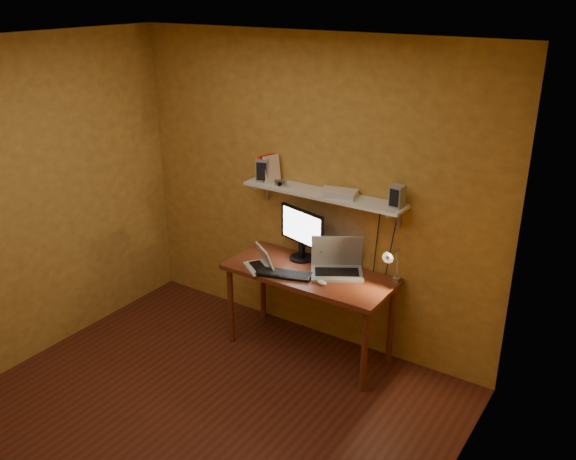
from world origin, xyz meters
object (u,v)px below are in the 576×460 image
Objects in this scene: desk at (309,281)px; desk_lamp at (392,262)px; mouse at (322,283)px; shelf_camera at (281,183)px; laptop at (337,263)px; keyboard at (284,274)px; netbook at (261,262)px; speaker_left at (264,170)px; wall_shelf at (323,194)px; monitor at (302,232)px; router at (338,193)px; speaker_right at (397,196)px.

desk is 3.73× the size of desk_lamp.
shelf_camera reaches higher than mouse.
laptop is 0.27m from mouse.
netbook is at bearing 158.65° from keyboard.
netbook reaches higher than mouse.
shelf_camera is (-1.02, 0.00, 0.45)m from desk_lamp.
netbook is 0.85× the size of desk_lamp.
desk_lamp is 1.90× the size of speaker_left.
keyboard is 1.18× the size of desk_lamp.
keyboard is at bearing -164.41° from mouse.
speaker_left is (-0.76, 0.06, 0.65)m from laptop.
wall_shelf is at bearing 78.13° from netbook.
mouse is (0.39, -0.32, -0.23)m from monitor.
mouse is 0.44× the size of speaker_left.
shelf_camera reaches higher than router.
speaker_left is 1.91× the size of shelf_camera.
desk_lamp is (0.66, -0.07, -0.40)m from wall_shelf.
router is at bearing 67.84° from netbook.
speaker_right is at bearing 4.33° from shelf_camera.
desk is 0.84m from shelf_camera.
shelf_camera is (-0.55, 0.00, 0.58)m from laptop.
keyboard is 2.24× the size of speaker_left.
speaker_left is at bearing -171.74° from speaker_right.
desk is at bearing -90.00° from wall_shelf.
desk_lamp is at bearing -0.17° from shelf_camera.
mouse is (0.01, -0.26, -0.06)m from laptop.
router reaches higher than keyboard.
desk_lamp reaches higher than netbook.
monitor is at bearing 80.26° from keyboard.
desk is 2.90× the size of monitor.
netbook is (-0.37, -0.16, 0.14)m from desk.
speaker_right reaches higher than mouse.
shelf_camera is (-0.56, 0.26, 0.64)m from mouse.
monitor is 1.09× the size of keyboard.
desk_lamp is 2.22× the size of speaker_right.
laptop is 0.62m from netbook.
netbook is at bearing -168.20° from mouse.
wall_shelf is at bearing 10.12° from shelf_camera.
speaker_right is (0.77, 0.38, 0.70)m from keyboard.
laptop reaches higher than desk.
keyboard is 4.30× the size of shelf_camera.
speaker_right is (0.43, 0.34, 0.69)m from mouse.
monitor reaches higher than laptop.
shelf_camera is (-0.36, -0.06, 0.05)m from wall_shelf.
wall_shelf is 3.73× the size of desk_lamp.
laptop is at bearing 24.80° from keyboard.
monitor is 0.95× the size of laptop.
netbook is at bearing -102.63° from monitor.
speaker_right is at bearing -21.07° from laptop.
router reaches higher than wall_shelf.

